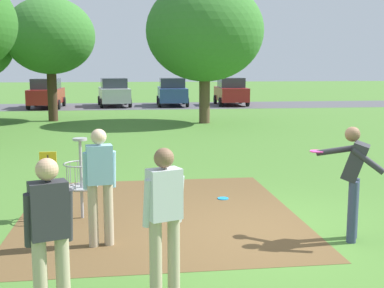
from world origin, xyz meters
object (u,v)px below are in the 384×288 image
Objects in this scene: tree_mid_left at (205,31)px; parked_car_rightmost at (231,91)px; player_throwing at (354,176)px; player_waiting_left at (50,233)px; parked_car_center_left at (114,92)px; parked_car_center_right at (172,92)px; parked_car_leftmost at (46,93)px; tree_near_left at (50,36)px; player_waiting_right at (100,180)px; frisbee_far_left at (223,198)px; disc_golf_basket at (78,175)px; player_foreground_watching at (164,214)px.

parked_car_rightmost is at bearing 71.94° from tree_mid_left.
player_waiting_left is (-4.07, -2.00, -0.02)m from player_throwing.
player_waiting_left is 18.66m from tree_mid_left.
parked_car_center_left is 7.85m from parked_car_rightmost.
parked_car_center_right reaches higher than player_throwing.
parked_car_leftmost is 12.08m from parked_car_rightmost.
parked_car_center_left is at bearing 11.16° from parked_car_leftmost.
player_waiting_right is at bearing -79.87° from tree_near_left.
parked_car_center_right is (3.77, 28.44, -0.05)m from player_waiting_left.
tree_near_left is at bearing 165.79° from tree_mid_left.
tree_near_left is 7.28m from tree_mid_left.
tree_mid_left is at bearing 82.71° from frisbee_far_left.
player_throwing is 0.30× the size of tree_near_left.
player_waiting_left is 5.33m from frisbee_far_left.
parked_car_center_left is 1.02× the size of parked_car_rightmost.
player_foreground_watching is (1.24, -3.17, 0.21)m from disc_golf_basket.
player_waiting_right is (0.45, -1.40, 0.21)m from disc_golf_basket.
parked_car_leftmost is 0.99× the size of parked_car_center_right.
parked_car_center_right is at bearing 87.21° from frisbee_far_left.
disc_golf_basket is 0.24× the size of tree_near_left.
tree_near_left is (-2.74, 19.66, 3.02)m from player_waiting_left.
tree_mid_left is 13.42m from parked_car_leftmost.
player_foreground_watching is at bearing -68.68° from disc_golf_basket.
tree_mid_left is 11.94m from parked_car_center_left.
parked_car_center_right reaches higher than player_foreground_watching.
player_throwing is at bearing -68.91° from tree_near_left.
player_throwing and player_waiting_right have the same top height.
frisbee_far_left is 24.54m from parked_car_rightmost.
tree_near_left is (-2.66, 16.02, 3.23)m from disc_golf_basket.
player_waiting_right is 17.95m from tree_near_left.
disc_golf_basket is at bearing 111.32° from player_foreground_watching.
player_waiting_right is 26.43m from parked_car_center_right.
player_waiting_left is at bearing -81.25° from parked_car_leftmost.
frisbee_far_left is at bearing 70.37° from player_foreground_watching.
parked_car_center_left is 1.03× the size of parked_car_center_right.
player_throwing is 16.18m from tree_mid_left.
tree_mid_left reaches higher than parked_car_rightmost.
parked_car_center_right is at bearing 81.16° from disc_golf_basket.
player_foreground_watching is 0.27× the size of tree_mid_left.
player_waiting_right is 7.94× the size of frisbee_far_left.
parked_car_center_right is at bearing -178.94° from parked_car_rightmost.
player_throwing is at bearing -60.21° from frisbee_far_left.
parked_car_center_left is (-1.22, 28.03, -0.05)m from player_foreground_watching.
player_waiting_right is at bearing -89.06° from parked_car_center_left.
player_foreground_watching is 19.82m from tree_near_left.
tree_mid_left is 1.53× the size of parked_car_leftmost.
player_foreground_watching is 28.83m from parked_car_rightmost.
tree_near_left reaches higher than disc_golf_basket.
tree_mid_left reaches higher than parked_car_leftmost.
parked_car_center_right is (-0.29, 26.44, -0.06)m from player_throwing.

